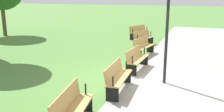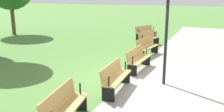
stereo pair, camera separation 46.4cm
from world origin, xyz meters
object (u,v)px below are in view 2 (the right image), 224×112
(bench_4, at_px, (115,77))
(bench_5, at_px, (64,107))
(bench_0, at_px, (145,32))
(bench_1, at_px, (148,38))
(bench_2, at_px, (147,46))
(bench_3, at_px, (138,58))

(bench_4, relative_size, bench_5, 0.98)
(bench_0, bearing_deg, bench_4, 32.63)
(bench_0, height_order, bench_1, same)
(bench_5, bearing_deg, bench_2, 170.19)
(bench_4, bearing_deg, bench_0, -173.52)
(bench_0, xyz_separation_m, bench_3, (7.15, 1.65, 0.00))
(bench_0, height_order, bench_4, same)
(bench_4, bearing_deg, bench_2, 179.98)
(bench_2, distance_m, bench_4, 4.91)
(bench_4, bearing_deg, bench_1, -176.77)
(bench_3, bearing_deg, bench_0, -163.73)
(bench_1, distance_m, bench_5, 9.75)
(bench_3, bearing_deg, bench_1, -166.98)
(bench_2, height_order, bench_3, same)
(bench_2, relative_size, bench_3, 1.02)
(bench_0, relative_size, bench_3, 1.01)
(bench_3, bearing_deg, bench_5, 0.02)
(bench_1, height_order, bench_5, same)
(bench_2, xyz_separation_m, bench_3, (2.44, 0.28, 0.00))
(bench_5, bearing_deg, bench_1, 173.44)
(bench_0, relative_size, bench_1, 0.99)
(bench_2, bearing_deg, bench_1, -157.20)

